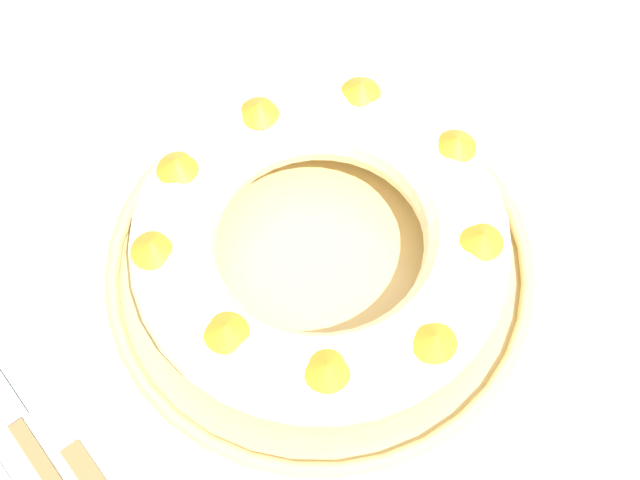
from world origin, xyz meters
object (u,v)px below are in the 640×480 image
cake_knife (72,450)px  napkin (508,71)px  serving_dish (320,267)px  bundt_cake (320,240)px  fork (33,450)px

cake_knife → napkin: cake_knife is taller
serving_dish → bundt_cake: 0.05m
serving_dish → napkin: (0.28, 0.06, -0.01)m
napkin → cake_knife: bearing=-173.7°
cake_knife → napkin: (0.52, 0.06, -0.00)m
fork → cake_knife: size_ratio=1.06×
cake_knife → napkin: bearing=6.0°
serving_dish → napkin: serving_dish is taller
serving_dish → bundt_cake: size_ratio=1.18×
cake_knife → bundt_cake: bearing=-0.2°
serving_dish → cake_knife: serving_dish is taller
fork → serving_dish: bearing=0.5°
bundt_cake → napkin: bearing=11.6°
bundt_cake → cake_knife: bundt_cake is taller
bundt_cake → napkin: bundt_cake is taller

